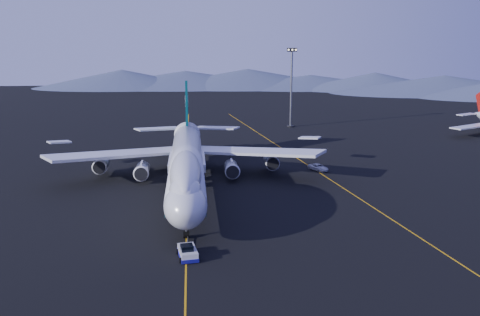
{
  "coord_description": "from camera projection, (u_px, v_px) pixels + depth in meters",
  "views": [
    {
      "loc": [
        1.13,
        -103.76,
        29.83
      ],
      "look_at": [
        10.8,
        1.62,
        6.0
      ],
      "focal_mm": 40.0,
      "sensor_mm": 36.0,
      "label": 1
    }
  ],
  "objects": [
    {
      "name": "ground",
      "position": [
        187.0,
        190.0,
        107.26
      ],
      "size": [
        500.0,
        500.0,
        0.0
      ],
      "primitive_type": "plane",
      "color": "black",
      "rests_on": "ground"
    },
    {
      "name": "taxiway_line_main",
      "position": [
        187.0,
        190.0,
        107.26
      ],
      "size": [
        0.25,
        220.0,
        0.01
      ],
      "primitive_type": "cube",
      "color": "orange",
      "rests_on": "ground"
    },
    {
      "name": "floodlight_mast",
      "position": [
        291.0,
        87.0,
        180.65
      ],
      "size": [
        3.28,
        2.46,
        26.58
      ],
      "rotation": [
        0.0,
        0.0,
        -0.02
      ],
      "color": "black",
      "rests_on": "ground"
    },
    {
      "name": "taxiway_line_side",
      "position": [
        322.0,
        174.0,
        119.65
      ],
      "size": [
        28.08,
        198.09,
        0.01
      ],
      "primitive_type": "cube",
      "rotation": [
        0.0,
        0.0,
        0.14
      ],
      "color": "orange",
      "rests_on": "ground"
    },
    {
      "name": "pushback_tug",
      "position": [
        188.0,
        253.0,
        74.15
      ],
      "size": [
        3.32,
        5.09,
        2.08
      ],
      "rotation": [
        0.0,
        0.0,
        0.15
      ],
      "color": "silver",
      "rests_on": "ground"
    },
    {
      "name": "service_van",
      "position": [
        318.0,
        167.0,
        122.87
      ],
      "size": [
        4.57,
        5.84,
        1.47
      ],
      "primitive_type": "imported",
      "rotation": [
        0.0,
        0.0,
        0.47
      ],
      "color": "silver",
      "rests_on": "ground"
    },
    {
      "name": "boeing_747",
      "position": [
        187.0,
        162.0,
        106.01
      ],
      "size": [
        59.62,
        72.43,
        19.37
      ],
      "color": "silver",
      "rests_on": "ground"
    }
  ]
}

